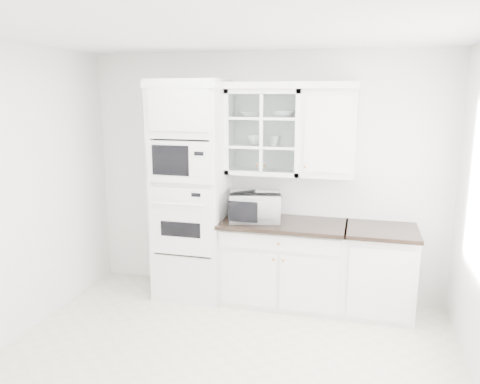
# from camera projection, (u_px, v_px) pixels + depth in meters

# --- Properties ---
(ground) EXTENTS (4.00, 3.50, 0.01)m
(ground) POSITION_uv_depth(u_px,v_px,m) (220.00, 371.00, 3.86)
(ground) COLOR beige
(ground) RESTS_ON ground
(room_shell) EXTENTS (4.00, 3.50, 2.70)m
(room_shell) POSITION_uv_depth(u_px,v_px,m) (233.00, 151.00, 3.90)
(room_shell) COLOR white
(room_shell) RESTS_ON ground
(oven_column) EXTENTS (0.76, 0.68, 2.40)m
(oven_column) POSITION_uv_depth(u_px,v_px,m) (191.00, 191.00, 5.14)
(oven_column) COLOR white
(oven_column) RESTS_ON ground
(base_cabinet_run) EXTENTS (1.32, 0.67, 0.92)m
(base_cabinet_run) POSITION_uv_depth(u_px,v_px,m) (283.00, 262.00, 5.07)
(base_cabinet_run) COLOR white
(base_cabinet_run) RESTS_ON ground
(extra_base_cabinet) EXTENTS (0.72, 0.67, 0.92)m
(extra_base_cabinet) POSITION_uv_depth(u_px,v_px,m) (379.00, 271.00, 4.82)
(extra_base_cabinet) COLOR white
(extra_base_cabinet) RESTS_ON ground
(upper_cabinet_glass) EXTENTS (0.80, 0.33, 0.90)m
(upper_cabinet_glass) POSITION_uv_depth(u_px,v_px,m) (264.00, 132.00, 4.97)
(upper_cabinet_glass) COLOR white
(upper_cabinet_glass) RESTS_ON room_shell
(upper_cabinet_solid) EXTENTS (0.55, 0.33, 0.90)m
(upper_cabinet_solid) POSITION_uv_depth(u_px,v_px,m) (329.00, 133.00, 4.80)
(upper_cabinet_solid) COLOR white
(upper_cabinet_solid) RESTS_ON room_shell
(crown_molding) EXTENTS (2.14, 0.38, 0.07)m
(crown_molding) POSITION_uv_depth(u_px,v_px,m) (255.00, 85.00, 4.87)
(crown_molding) COLOR white
(crown_molding) RESTS_ON room_shell
(countertop_microwave) EXTENTS (0.61, 0.54, 0.31)m
(countertop_microwave) POSITION_uv_depth(u_px,v_px,m) (255.00, 206.00, 4.98)
(countertop_microwave) COLOR white
(countertop_microwave) RESTS_ON base_cabinet_run
(bowl_a) EXTENTS (0.29, 0.29, 0.06)m
(bowl_a) POSITION_uv_depth(u_px,v_px,m) (251.00, 114.00, 4.99)
(bowl_a) COLOR white
(bowl_a) RESTS_ON upper_cabinet_glass
(bowl_b) EXTENTS (0.27, 0.27, 0.07)m
(bowl_b) POSITION_uv_depth(u_px,v_px,m) (283.00, 114.00, 4.90)
(bowl_b) COLOR white
(bowl_b) RESTS_ON upper_cabinet_glass
(cup_a) EXTENTS (0.17, 0.17, 0.11)m
(cup_a) POSITION_uv_depth(u_px,v_px,m) (255.00, 140.00, 5.03)
(cup_a) COLOR white
(cup_a) RESTS_ON upper_cabinet_glass
(cup_b) EXTENTS (0.11, 0.11, 0.10)m
(cup_b) POSITION_uv_depth(u_px,v_px,m) (274.00, 141.00, 4.98)
(cup_b) COLOR white
(cup_b) RESTS_ON upper_cabinet_glass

